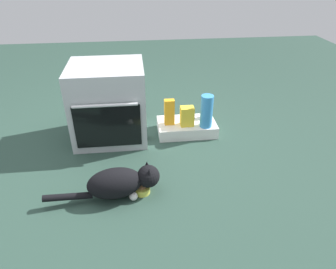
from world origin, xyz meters
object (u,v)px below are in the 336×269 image
juice_carton (169,112)px  water_bottle (207,111)px  cat (121,182)px  oven (109,103)px  food_bowl (142,189)px  pantry_cabinet (187,127)px  snack_bag (187,116)px  soda_can (209,111)px

juice_carton → water_bottle: 0.33m
cat → juice_carton: bearing=54.6°
oven → food_bowl: (0.24, -0.82, -0.31)m
pantry_cabinet → snack_bag: 0.15m
food_bowl → snack_bag: (0.44, 0.74, 0.17)m
food_bowl → cat: (-0.14, -0.02, 0.09)m
cat → snack_bag: size_ratio=4.37×
pantry_cabinet → juice_carton: (-0.17, -0.01, 0.17)m
cat → water_bottle: (0.75, 0.72, 0.14)m
food_bowl → soda_can: soda_can is taller
food_bowl → water_bottle: water_bottle is taller
snack_bag → cat: bearing=-127.6°
pantry_cabinet → soda_can: soda_can is taller
snack_bag → water_bottle: 0.18m
food_bowl → cat: size_ratio=0.15×
food_bowl → cat: cat is taller
oven → cat: 0.87m
juice_carton → snack_bag: bearing=-14.7°
pantry_cabinet → snack_bag: snack_bag is taller
soda_can → snack_bag: bearing=-149.9°
oven → soda_can: 0.94m
oven → food_bowl: bearing=-73.3°
juice_carton → food_bowl: bearing=-110.2°
soda_can → water_bottle: (-0.07, -0.18, 0.09)m
cat → soda_can: cat is taller
cat → snack_bag: 0.97m
food_bowl → juice_carton: juice_carton is taller
snack_bag → pantry_cabinet: bearing=80.2°
cat → juice_carton: size_ratio=3.28×
oven → juice_carton: (0.53, -0.03, -0.11)m
food_bowl → snack_bag: bearing=59.1°
oven → snack_bag: oven is taller
water_bottle → pantry_cabinet: bearing=148.9°
pantry_cabinet → juice_carton: juice_carton is taller
juice_carton → water_bottle: water_bottle is taller
oven → water_bottle: size_ratio=2.24×
food_bowl → juice_carton: size_ratio=0.48×
soda_can → juice_carton: bearing=-166.4°
pantry_cabinet → water_bottle: water_bottle is taller
snack_bag → soda_can: snack_bag is taller
food_bowl → soda_can: bearing=52.3°
oven → snack_bag: size_ratio=3.73×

